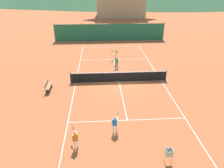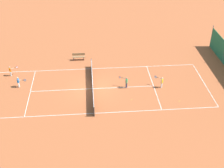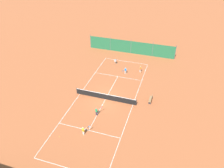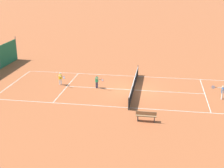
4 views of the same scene
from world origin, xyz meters
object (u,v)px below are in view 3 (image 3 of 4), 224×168
Objects in this scene: player_far_service at (84,130)px; tennis_ball_service_box at (80,113)px; player_far_baseline at (140,69)px; tennis_ball_mid_court at (106,97)px; tennis_net at (105,97)px; player_near_service at (97,111)px; player_near_baseline at (125,70)px; courtside_bench at (151,99)px; tennis_ball_near_corner at (113,84)px; ball_hopper at (115,61)px; tennis_ball_far_corner at (60,137)px.

player_far_service reaches higher than tennis_ball_service_box.
tennis_ball_mid_court is (3.46, 8.46, -0.65)m from player_far_baseline.
player_near_service is at bearing 89.59° from tennis_net.
player_far_service is at bearing 85.10° from player_near_baseline.
tennis_net is 6.52m from courtside_bench.
player_far_service reaches higher than tennis_ball_near_corner.
player_near_service reaches higher than courtside_bench.
player_near_baseline is 3.80m from ball_hopper.
tennis_ball_service_box is (5.65, 12.68, -0.65)m from player_far_baseline.
player_near_service is at bearing 90.80° from tennis_ball_near_corner.
ball_hopper is at bearing -48.10° from courtside_bench.
courtside_bench is (-7.99, 8.91, -0.21)m from ball_hopper.
player_far_baseline is at bearing -125.89° from tennis_ball_near_corner.
tennis_ball_service_box is (3.28, 11.41, -0.67)m from player_near_baseline.
courtside_bench reaches higher than tennis_ball_far_corner.
courtside_bench is (-8.67, -5.26, 0.42)m from tennis_ball_service_box.
player_near_service is (0.03, 3.47, 0.21)m from tennis_net.
tennis_ball_service_box is 10.15m from courtside_bench.
player_far_service is 16.44m from player_far_baseline.
courtside_bench is (-3.01, 7.42, -0.23)m from player_far_baseline.
tennis_ball_mid_court is at bearing -91.31° from player_far_service.
player_far_service is (0.31, 7.13, 0.21)m from tennis_net.
tennis_net is 7.59× the size of player_far_service.
player_near_service is 18.50× the size of tennis_ball_mid_court.
tennis_net is at bearing 13.18° from courtside_bench.
tennis_ball_far_corner is 0.04× the size of courtside_bench.
player_far_service is 18.32× the size of tennis_ball_far_corner.
tennis_ball_mid_court is at bearing -117.41° from tennis_ball_service_box.
player_near_baseline is at bearing -106.05° from tennis_ball_service_box.
tennis_ball_far_corner is 1.00× the size of tennis_ball_near_corner.
ball_hopper is at bearing -85.63° from player_far_service.
tennis_ball_mid_court is (-2.78, -8.84, 0.00)m from tennis_ball_far_corner.
player_far_service is 3.97m from tennis_ball_service_box.
tennis_ball_near_corner is at bearing 54.11° from player_far_baseline.
player_far_baseline reaches higher than tennis_ball_far_corner.
player_near_service is 3.97m from tennis_ball_mid_court.
ball_hopper is (4.98, -1.49, -0.02)m from player_far_baseline.
player_far_baseline is at bearing -114.03° from tennis_ball_service_box.
tennis_net is 139.09× the size of tennis_ball_far_corner.
player_near_baseline is 1.35× the size of ball_hopper.
player_far_baseline is at bearing -105.18° from player_near_service.
player_far_service is at bearing 87.53° from tennis_net.
ball_hopper reaches higher than tennis_ball_near_corner.
courtside_bench is at bearing 157.87° from tennis_ball_near_corner.
tennis_ball_far_corner is at bearing 82.70° from tennis_ball_service_box.
tennis_ball_service_box is (2.02, -3.36, -0.67)m from player_far_service.
tennis_ball_mid_court and tennis_ball_near_corner have the same top height.
tennis_ball_mid_court is 1.00× the size of tennis_ball_service_box.
courtside_bench is at bearing 131.22° from player_near_baseline.
courtside_bench is at bearing -142.13° from player_near_service.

